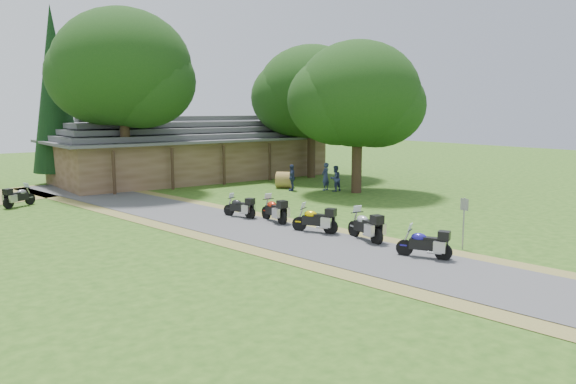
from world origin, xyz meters
TOP-DOWN VIEW (x-y plane):
  - ground at (0.00, 0.00)m, footprint 120.00×120.00m
  - driveway at (-0.50, 4.00)m, footprint 51.95×51.95m
  - lodge at (6.00, 24.00)m, footprint 21.40×9.40m
  - motorcycle_row_a at (1.45, -2.18)m, footprint 1.31×1.86m
  - motorcycle_row_b at (1.73, 1.09)m, footprint 0.94×2.05m
  - motorcycle_row_c at (1.02, 3.46)m, footprint 1.39×1.96m
  - motorcycle_row_d at (0.97, 6.44)m, footprint 0.78×1.95m
  - motorcycle_row_e at (0.27, 8.42)m, footprint 1.08×1.80m
  - motorcycle_carport_b at (-7.76, 18.49)m, footprint 1.87×1.39m
  - person_a at (9.91, 12.98)m, footprint 0.71×0.60m
  - person_b at (10.10, 12.23)m, footprint 0.57×0.41m
  - person_c at (8.01, 14.18)m, footprint 0.71×0.71m
  - hay_bale at (8.37, 15.52)m, footprint 1.51×1.50m
  - sign_post at (3.68, -2.24)m, footprint 0.36×0.06m
  - oak_lodge_left at (-0.66, 20.84)m, footprint 8.87×8.87m
  - oak_lodge_right at (13.67, 19.03)m, footprint 8.46×8.46m
  - oak_driveway at (10.81, 10.98)m, footprint 7.89×7.89m
  - cedar_near at (-3.32, 26.83)m, footprint 3.44×3.44m

SIDE VIEW (x-z plane):
  - ground at x=0.00m, z-range 0.00..0.00m
  - driveway at x=-0.50m, z-range 0.00..0.00m
  - hay_bale at x=8.37m, z-range 0.00..1.12m
  - motorcycle_row_e at x=0.27m, z-range 0.00..1.17m
  - motorcycle_row_a at x=1.45m, z-range 0.00..1.22m
  - motorcycle_carport_b at x=-7.76m, z-range 0.00..1.24m
  - motorcycle_row_c at x=1.02m, z-range 0.00..1.29m
  - motorcycle_row_d at x=0.97m, z-range 0.00..1.30m
  - motorcycle_row_b at x=1.73m, z-range 0.00..1.35m
  - person_b at x=10.10m, z-range 0.00..1.99m
  - sign_post at x=3.68m, z-range 0.00..2.02m
  - person_c at x=8.01m, z-range 0.00..2.05m
  - person_a at x=9.91m, z-range 0.00..2.16m
  - lodge at x=6.00m, z-range 0.00..4.90m
  - oak_driveway at x=10.81m, z-range 0.00..10.17m
  - oak_lodge_right at x=13.67m, z-range 0.00..10.77m
  - cedar_near at x=-3.32m, z-range 0.00..12.55m
  - oak_lodge_left at x=-0.66m, z-range 0.00..12.94m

